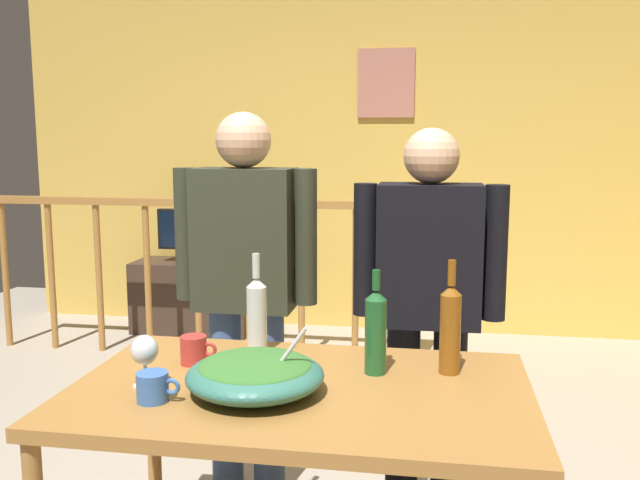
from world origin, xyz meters
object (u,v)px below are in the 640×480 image
object	(u,v)px
serving_table	(300,409)
wine_bottle_clear	(257,313)
stair_railing	(256,261)
person_standing_right	(428,292)
wine_bottle_green	(376,330)
tv_console	(194,296)
person_standing_left	(246,276)
flat_screen_tv	(191,231)
salad_bowl	(255,373)
framed_picture	(386,83)
wine_glass	(145,352)
mug_red	(194,350)
wine_bottle_amber	(450,327)
mug_blue	(153,387)

from	to	relation	value
serving_table	wine_bottle_clear	size ratio (longest dim) A/B	3.94
stair_railing	person_standing_right	bearing A→B (deg)	-56.14
serving_table	wine_bottle_green	bearing A→B (deg)	35.45
wine_bottle_green	tv_console	bearing A→B (deg)	120.03
wine_bottle_green	person_standing_left	size ratio (longest dim) A/B	0.21
tv_console	flat_screen_tv	xyz separation A→B (m)	(0.00, -0.03, 0.51)
salad_bowl	person_standing_right	size ratio (longest dim) A/B	0.26
framed_picture	wine_glass	bearing A→B (deg)	-97.59
serving_table	person_standing_left	size ratio (longest dim) A/B	0.86
flat_screen_tv	serving_table	size ratio (longest dim) A/B	0.37
serving_table	tv_console	bearing A→B (deg)	115.61
stair_railing	mug_red	bearing A→B (deg)	-80.00
person_standing_right	framed_picture	bearing A→B (deg)	-82.41
framed_picture	wine_bottle_clear	world-z (taller)	framed_picture
stair_railing	wine_bottle_amber	xyz separation A→B (m)	(1.21, -2.21, 0.22)
person_standing_left	salad_bowl	bearing A→B (deg)	108.01
serving_table	wine_bottle_green	xyz separation A→B (m)	(0.21, 0.15, 0.21)
wine_bottle_amber	mug_red	xyz separation A→B (m)	(-0.81, -0.05, -0.10)
serving_table	wine_bottle_clear	xyz separation A→B (m)	(-0.21, 0.29, 0.21)
wine_bottle_clear	person_standing_right	size ratio (longest dim) A/B	0.23
stair_railing	mug_blue	bearing A→B (deg)	-81.26
stair_railing	wine_bottle_green	bearing A→B (deg)	-66.36
flat_screen_tv	wine_glass	xyz separation A→B (m)	(0.98, -3.04, 0.07)
salad_bowl	wine_bottle_green	world-z (taller)	wine_bottle_green
framed_picture	tv_console	size ratio (longest dim) A/B	0.56
tv_console	mug_red	size ratio (longest dim) A/B	7.43
stair_railing	flat_screen_tv	world-z (taller)	stair_railing
salad_bowl	wine_glass	bearing A→B (deg)	-179.40
wine_glass	salad_bowl	bearing A→B (deg)	0.60
framed_picture	mug_red	world-z (taller)	framed_picture
framed_picture	flat_screen_tv	distance (m)	1.83
flat_screen_tv	wine_glass	world-z (taller)	flat_screen_tv
tv_console	mug_blue	size ratio (longest dim) A/B	7.19
flat_screen_tv	wine_glass	bearing A→B (deg)	-72.05
salad_bowl	wine_bottle_green	size ratio (longest dim) A/B	1.21
mug_red	person_standing_right	xyz separation A→B (m)	(0.74, 0.56, 0.09)
salad_bowl	mug_blue	distance (m)	0.28
serving_table	salad_bowl	bearing A→B (deg)	-145.79
wine_glass	stair_railing	bearing A→B (deg)	97.55
tv_console	serving_table	world-z (taller)	serving_table
stair_railing	tv_console	world-z (taller)	stair_railing
mug_blue	tv_console	bearing A→B (deg)	108.37
wine_glass	mug_blue	xyz separation A→B (m)	(0.07, -0.10, -0.06)
salad_bowl	person_standing_left	size ratio (longest dim) A/B	0.25
mug_red	person_standing_right	world-z (taller)	person_standing_right
mug_red	mug_blue	size ratio (longest dim) A/B	0.97
stair_railing	wine_glass	world-z (taller)	stair_railing
flat_screen_tv	serving_table	world-z (taller)	flat_screen_tv
flat_screen_tv	mug_blue	bearing A→B (deg)	-71.47
salad_bowl	wine_glass	size ratio (longest dim) A/B	2.54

